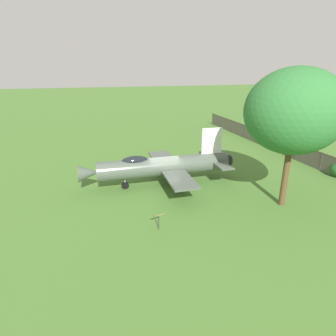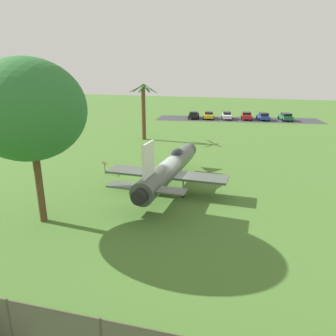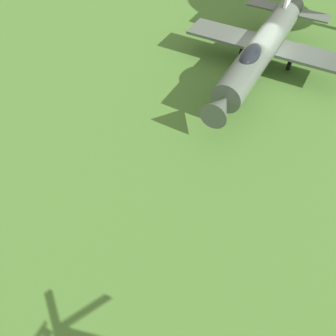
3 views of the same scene
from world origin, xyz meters
name	(u,v)px [view 3 (image 3 of 3)]	position (x,y,z in m)	size (l,w,h in m)	color
ground_plane	(258,72)	(0.00, 0.00, 0.00)	(200.00, 200.00, 0.00)	#47722D
display_jet	(261,48)	(-0.36, -0.02, 1.71)	(12.98, 9.33, 4.65)	#4C564C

